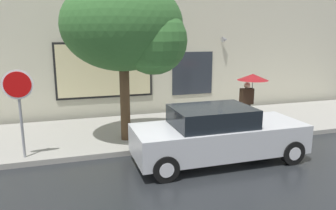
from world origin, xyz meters
The scene contains 8 objects.
ground_plane centered at (0.00, 0.00, 0.00)m, with size 60.00×60.00×0.00m, color black.
sidewalk centered at (0.00, 3.00, 0.07)m, with size 20.00×4.00×0.15m, color gray.
building_facade centered at (-0.01, 5.50, 3.48)m, with size 20.00×0.67×7.00m.
parked_car centered at (0.70, -0.07, 0.73)m, with size 4.57×1.80×1.50m.
fire_hydrant centered at (0.34, 1.83, 0.54)m, with size 0.30×0.44×0.80m.
pedestrian_with_umbrella centered at (3.07, 2.26, 1.65)m, with size 1.07×1.07×1.84m.
street_tree centered at (-1.23, 1.96, 3.49)m, with size 3.54×3.01×4.77m.
stop_sign centered at (-4.22, 1.33, 1.80)m, with size 0.76×0.10×2.34m.
Camera 1 is at (-3.03, -7.54, 3.37)m, focal length 34.78 mm.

